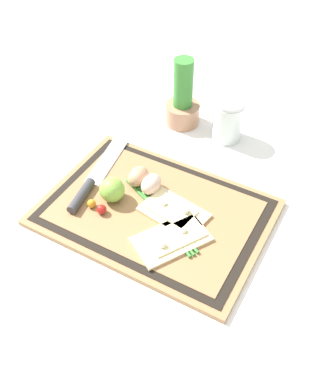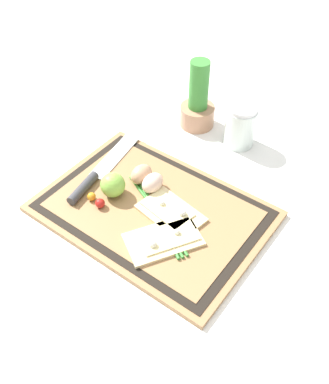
# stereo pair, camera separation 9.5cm
# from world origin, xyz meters

# --- Properties ---
(ground_plane) EXTENTS (6.00, 6.00, 0.00)m
(ground_plane) POSITION_xyz_m (0.00, 0.00, 0.00)
(ground_plane) COLOR white
(cutting_board) EXTENTS (0.49, 0.35, 0.02)m
(cutting_board) POSITION_xyz_m (0.00, 0.00, 0.01)
(cutting_board) COLOR #997047
(cutting_board) RESTS_ON ground_plane
(pizza_slice_near) EXTENTS (0.16, 0.18, 0.02)m
(pizza_slice_near) POSITION_xyz_m (0.08, -0.06, 0.02)
(pizza_slice_near) COLOR beige
(pizza_slice_near) RESTS_ON cutting_board
(pizza_slice_far) EXTENTS (0.16, 0.11, 0.02)m
(pizza_slice_far) POSITION_xyz_m (0.04, 0.01, 0.02)
(pizza_slice_far) COLOR beige
(pizza_slice_far) RESTS_ON cutting_board
(knife) EXTENTS (0.08, 0.30, 0.02)m
(knife) POSITION_xyz_m (-0.17, -0.01, 0.02)
(knife) COLOR silver
(knife) RESTS_ON cutting_board
(egg_brown) EXTENTS (0.04, 0.06, 0.04)m
(egg_brown) POSITION_xyz_m (-0.08, 0.06, 0.04)
(egg_brown) COLOR tan
(egg_brown) RESTS_ON cutting_board
(egg_pink) EXTENTS (0.04, 0.06, 0.04)m
(egg_pink) POSITION_xyz_m (-0.04, 0.05, 0.04)
(egg_pink) COLOR beige
(egg_pink) RESTS_ON cutting_board
(lime) EXTENTS (0.06, 0.06, 0.06)m
(lime) POSITION_xyz_m (-0.10, -0.02, 0.04)
(lime) COLOR #7FB742
(lime) RESTS_ON cutting_board
(cherry_tomato_red) EXTENTS (0.02, 0.02, 0.02)m
(cherry_tomato_red) POSITION_xyz_m (-0.10, -0.07, 0.03)
(cherry_tomato_red) COLOR red
(cherry_tomato_red) RESTS_ON cutting_board
(cherry_tomato_yellow) EXTENTS (0.02, 0.02, 0.02)m
(cherry_tomato_yellow) POSITION_xyz_m (-0.13, -0.06, 0.03)
(cherry_tomato_yellow) COLOR orange
(cherry_tomato_yellow) RESTS_ON cutting_board
(scallion_bunch) EXTENTS (0.25, 0.15, 0.01)m
(scallion_bunch) POSITION_xyz_m (0.02, -0.01, 0.02)
(scallion_bunch) COLOR #388433
(scallion_bunch) RESTS_ON cutting_board
(herb_pot) EXTENTS (0.09, 0.09, 0.19)m
(herb_pot) POSITION_xyz_m (-0.11, 0.34, 0.07)
(herb_pot) COLOR #AD7A5B
(herb_pot) RESTS_ON ground_plane
(sauce_jar) EXTENTS (0.08, 0.08, 0.11)m
(sauce_jar) POSITION_xyz_m (0.03, 0.34, 0.05)
(sauce_jar) COLOR silver
(sauce_jar) RESTS_ON ground_plane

